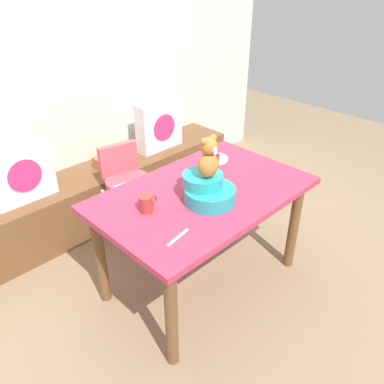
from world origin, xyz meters
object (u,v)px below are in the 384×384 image
book_stack (107,162)px  dinner_plate_near (214,159)px  highchair (127,183)px  coffee_mug (146,203)px  pillow_floral_right (159,125)px  teddy_bear (208,158)px  infant_seat_teal (207,190)px  pillow_floral_left (20,172)px  dining_table (203,205)px  ketchup_bottle (214,161)px

book_stack → dinner_plate_near: 1.00m
highchair → coffee_mug: coffee_mug is taller
dinner_plate_near → pillow_floral_right: bearing=74.4°
book_stack → teddy_bear: 1.37m
infant_seat_teal → teddy_bear: 0.21m
pillow_floral_left → dining_table: pillow_floral_left is taller
pillow_floral_right → teddy_bear: (-0.68, -1.25, 0.34)m
dining_table → ketchup_bottle: ketchup_bottle is taller
book_stack → coffee_mug: 1.22m
dining_table → book_stack: bearing=87.2°
teddy_bear → ketchup_bottle: teddy_bear is taller
teddy_bear → ketchup_bottle: 0.40m
dining_table → pillow_floral_left: bearing=119.8°
dining_table → dinner_plate_near: (0.37, 0.25, 0.11)m
highchair → dinner_plate_near: size_ratio=3.95×
highchair → coffee_mug: 0.79m
highchair → dining_table: bearing=-85.8°
highchair → dinner_plate_near: bearing=-48.8°
pillow_floral_left → book_stack: (0.72, 0.02, -0.17)m
pillow_floral_right → highchair: 0.81m
pillow_floral_left → dinner_plate_near: bearing=-41.2°
highchair → ketchup_bottle: (0.27, -0.62, 0.31)m
highchair → pillow_floral_right: bearing=31.5°
pillow_floral_left → teddy_bear: (0.60, -1.25, 0.34)m
pillow_floral_left → infant_seat_teal: same height
book_stack → highchair: size_ratio=0.25×
pillow_floral_left → dinner_plate_near: pillow_floral_left is taller
infant_seat_teal → teddy_bear: size_ratio=1.32×
pillow_floral_right → infant_seat_teal: bearing=-118.8°
dining_table → ketchup_bottle: bearing=28.4°
coffee_mug → dinner_plate_near: coffee_mug is taller
pillow_floral_right → coffee_mug: bearing=-133.1°
pillow_floral_right → ketchup_bottle: ketchup_bottle is taller
highchair → teddy_bear: size_ratio=3.16×
dining_table → dinner_plate_near: size_ratio=6.74×
pillow_floral_right → highchair: size_ratio=0.56×
teddy_bear → coffee_mug: (-0.32, 0.17, -0.23)m
infant_seat_teal → coffee_mug: (-0.32, 0.17, -0.02)m
pillow_floral_left → book_stack: pillow_floral_left is taller
teddy_bear → dinner_plate_near: size_ratio=1.25×
book_stack → ketchup_bottle: bearing=-81.3°
pillow_floral_left → coffee_mug: 1.12m
infant_seat_teal → teddy_bear: teddy_bear is taller
teddy_bear → pillow_floral_left: bearing=115.7°
infant_seat_teal → pillow_floral_left: bearing=115.7°
pillow_floral_left → dinner_plate_near: size_ratio=2.20×
infant_seat_teal → teddy_bear: bearing=-90.0°
pillow_floral_left → dining_table: size_ratio=0.33×
pillow_floral_right → dinner_plate_near: size_ratio=2.20×
dining_table → infant_seat_teal: bearing=-124.2°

